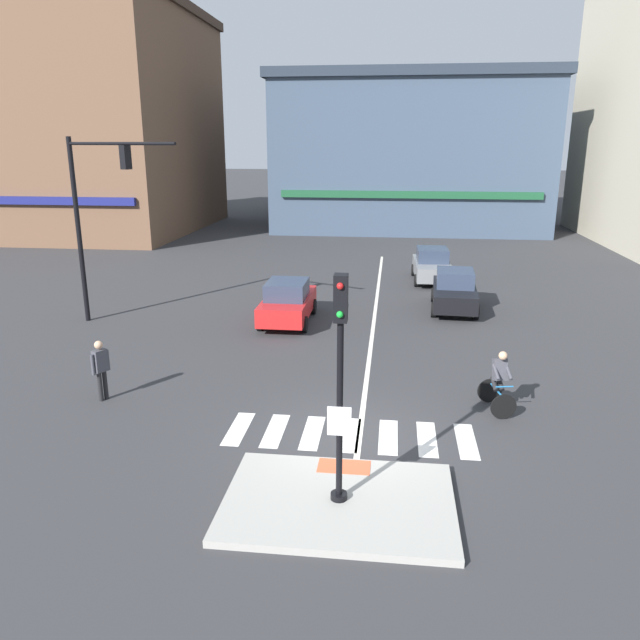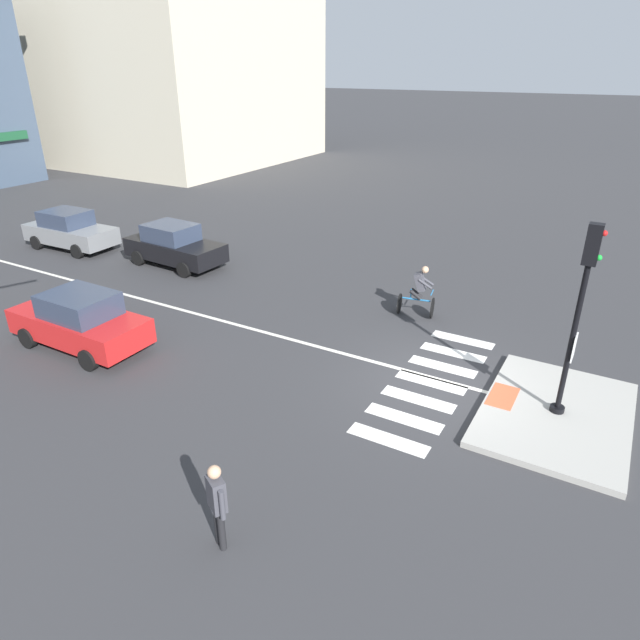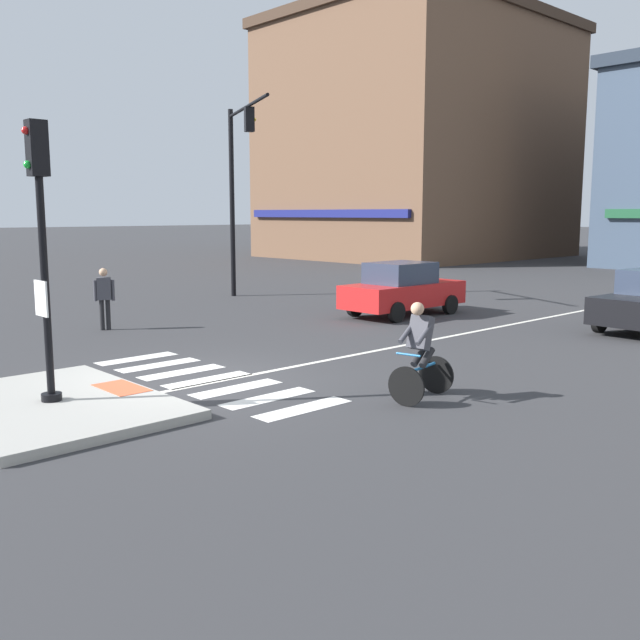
{
  "view_description": "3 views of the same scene",
  "coord_description": "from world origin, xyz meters",
  "px_view_note": "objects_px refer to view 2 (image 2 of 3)",
  "views": [
    {
      "loc": [
        0.86,
        -13.06,
        6.67
      ],
      "look_at": [
        -1.2,
        4.17,
        1.65
      ],
      "focal_mm": 34.44,
      "sensor_mm": 36.0,
      "label": 1
    },
    {
      "loc": [
        -11.79,
        -3.39,
        7.36
      ],
      "look_at": [
        -0.14,
        3.33,
        1.06
      ],
      "focal_mm": 30.98,
      "sensor_mm": 36.0,
      "label": 2
    },
    {
      "loc": [
        10.96,
        -7.18,
        3.11
      ],
      "look_at": [
        -0.14,
        3.18,
        0.82
      ],
      "focal_mm": 39.71,
      "sensor_mm": 36.0,
      "label": 3
    }
  ],
  "objects_px": {
    "signal_pole": "(580,305)",
    "pedestrian_at_curb_left": "(217,500)",
    "cyclist": "(419,290)",
    "car_red_westbound_far": "(80,321)",
    "car_grey_eastbound_distant": "(70,230)",
    "car_black_eastbound_far": "(174,245)"
  },
  "relations": [
    {
      "from": "signal_pole",
      "to": "car_red_westbound_far",
      "type": "distance_m",
      "value": 12.75
    },
    {
      "from": "signal_pole",
      "to": "pedestrian_at_curb_left",
      "type": "height_order",
      "value": "signal_pole"
    },
    {
      "from": "pedestrian_at_curb_left",
      "to": "car_red_westbound_far",
      "type": "bearing_deg",
      "value": 65.23
    },
    {
      "from": "car_black_eastbound_far",
      "to": "cyclist",
      "type": "height_order",
      "value": "cyclist"
    },
    {
      "from": "car_black_eastbound_far",
      "to": "pedestrian_at_curb_left",
      "type": "height_order",
      "value": "pedestrian_at_curb_left"
    },
    {
      "from": "car_black_eastbound_far",
      "to": "pedestrian_at_curb_left",
      "type": "xyz_separation_m",
      "value": [
        -10.19,
        -10.59,
        0.17
      ]
    },
    {
      "from": "signal_pole",
      "to": "pedestrian_at_curb_left",
      "type": "xyz_separation_m",
      "value": [
        -6.74,
        4.26,
        -1.8
      ]
    },
    {
      "from": "car_grey_eastbound_distant",
      "to": "pedestrian_at_curb_left",
      "type": "distance_m",
      "value": 18.66
    },
    {
      "from": "signal_pole",
      "to": "pedestrian_at_curb_left",
      "type": "bearing_deg",
      "value": 147.71
    },
    {
      "from": "signal_pole",
      "to": "cyclist",
      "type": "distance_m",
      "value": 6.3
    },
    {
      "from": "signal_pole",
      "to": "pedestrian_at_curb_left",
      "type": "distance_m",
      "value": 8.18
    },
    {
      "from": "cyclist",
      "to": "pedestrian_at_curb_left",
      "type": "distance_m",
      "value": 10.41
    },
    {
      "from": "signal_pole",
      "to": "pedestrian_at_curb_left",
      "type": "relative_size",
      "value": 2.61
    },
    {
      "from": "car_red_westbound_far",
      "to": "pedestrian_at_curb_left",
      "type": "distance_m",
      "value": 8.76
    },
    {
      "from": "car_red_westbound_far",
      "to": "pedestrian_at_curb_left",
      "type": "bearing_deg",
      "value": -114.77
    },
    {
      "from": "car_black_eastbound_far",
      "to": "car_red_westbound_far",
      "type": "bearing_deg",
      "value": -157.95
    },
    {
      "from": "car_black_eastbound_far",
      "to": "signal_pole",
      "type": "bearing_deg",
      "value": -103.06
    },
    {
      "from": "car_red_westbound_far",
      "to": "car_black_eastbound_far",
      "type": "distance_m",
      "value": 7.03
    },
    {
      "from": "car_grey_eastbound_distant",
      "to": "car_black_eastbound_far",
      "type": "height_order",
      "value": "same"
    },
    {
      "from": "car_grey_eastbound_distant",
      "to": "signal_pole",
      "type": "bearing_deg",
      "value": -97.94
    },
    {
      "from": "car_black_eastbound_far",
      "to": "cyclist",
      "type": "bearing_deg",
      "value": -88.8
    },
    {
      "from": "car_grey_eastbound_distant",
      "to": "pedestrian_at_curb_left",
      "type": "height_order",
      "value": "pedestrian_at_curb_left"
    }
  ]
}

